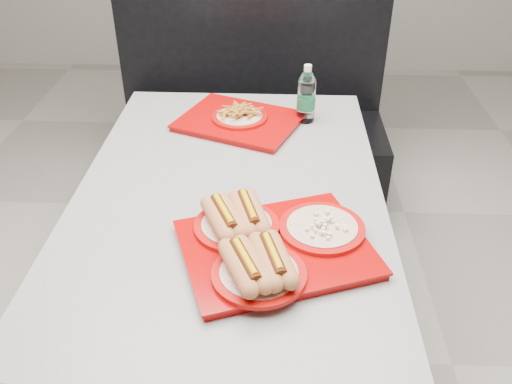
{
  "coord_description": "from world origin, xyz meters",
  "views": [
    {
      "loc": [
        0.14,
        -1.34,
        1.63
      ],
      "look_at": [
        0.09,
        -0.14,
        0.83
      ],
      "focal_mm": 38.0,
      "sensor_mm": 36.0,
      "label": 1
    }
  ],
  "objects_px": {
    "diner_table": "(231,233)",
    "booth_bench": "(250,127)",
    "tray_near": "(268,242)",
    "water_bottle": "(306,97)",
    "tray_far": "(239,118)"
  },
  "relations": [
    {
      "from": "booth_bench",
      "to": "tray_far",
      "type": "bearing_deg",
      "value": -89.98
    },
    {
      "from": "booth_bench",
      "to": "diner_table",
      "type": "bearing_deg",
      "value": -90.0
    },
    {
      "from": "diner_table",
      "to": "booth_bench",
      "type": "xyz_separation_m",
      "value": [
        0.0,
        1.09,
        -0.18
      ]
    },
    {
      "from": "diner_table",
      "to": "tray_near",
      "type": "height_order",
      "value": "tray_near"
    },
    {
      "from": "diner_table",
      "to": "tray_near",
      "type": "bearing_deg",
      "value": -67.37
    },
    {
      "from": "diner_table",
      "to": "booth_bench",
      "type": "bearing_deg",
      "value": 90.0
    },
    {
      "from": "diner_table",
      "to": "tray_far",
      "type": "height_order",
      "value": "tray_far"
    },
    {
      "from": "diner_table",
      "to": "booth_bench",
      "type": "relative_size",
      "value": 1.05
    },
    {
      "from": "diner_table",
      "to": "water_bottle",
      "type": "xyz_separation_m",
      "value": [
        0.24,
        0.47,
        0.26
      ]
    },
    {
      "from": "tray_near",
      "to": "water_bottle",
      "type": "relative_size",
      "value": 2.59
    },
    {
      "from": "booth_bench",
      "to": "tray_near",
      "type": "relative_size",
      "value": 2.47
    },
    {
      "from": "diner_table",
      "to": "tray_near",
      "type": "distance_m",
      "value": 0.38
    },
    {
      "from": "booth_bench",
      "to": "tray_far",
      "type": "relative_size",
      "value": 2.71
    },
    {
      "from": "water_bottle",
      "to": "tray_near",
      "type": "bearing_deg",
      "value": -98.61
    },
    {
      "from": "tray_far",
      "to": "water_bottle",
      "type": "relative_size",
      "value": 2.36
    }
  ]
}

